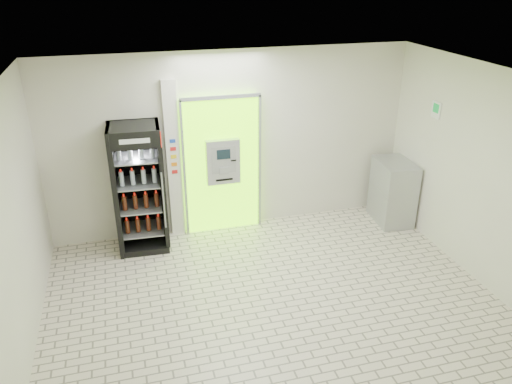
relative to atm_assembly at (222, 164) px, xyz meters
name	(u,v)px	position (x,y,z in m)	size (l,w,h in m)	color
ground	(277,309)	(0.20, -2.41, -1.17)	(6.00, 6.00, 0.00)	beige
room_shell	(279,182)	(0.20, -2.41, 0.67)	(6.00, 6.00, 6.00)	silver
atm_assembly	(222,164)	(0.00, 0.00, 0.00)	(1.30, 0.24, 2.33)	#73ED04
pillar	(174,161)	(-0.78, 0.04, 0.13)	(0.22, 0.11, 2.60)	silver
beverage_cooler	(139,191)	(-1.37, -0.25, -0.20)	(0.79, 0.74, 2.03)	black
steel_cabinet	(393,192)	(2.91, -0.52, -0.62)	(0.63, 0.88, 1.11)	#A1A3A8
exit_sign	(436,110)	(3.19, -1.01, 0.95)	(0.02, 0.22, 0.26)	white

